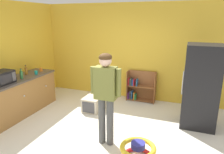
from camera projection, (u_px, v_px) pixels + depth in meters
ground_plane at (98, 135)px, 4.21m from camera, size 12.00×12.00×0.00m
back_wall at (131, 52)px, 5.94m from camera, size 5.20×0.06×2.70m
left_side_wall at (18, 55)px, 5.46m from camera, size 0.06×2.99×2.70m
kitchen_counter at (14, 99)px, 4.92m from camera, size 0.65×2.38×0.90m
refrigerator at (201, 87)px, 4.40m from camera, size 0.73×0.68×1.78m
bookshelf at (140, 88)px, 5.93m from camera, size 0.80×0.28×0.85m
standing_person at (106, 91)px, 3.68m from camera, size 0.57×0.22×1.72m
baby_walker at (138, 151)px, 3.46m from camera, size 0.60×0.60×0.32m
pet_carrier at (93, 103)px, 5.33m from camera, size 0.42×0.55×0.36m
microwave at (1, 78)px, 4.52m from camera, size 0.37×0.48×0.28m
banana_bunch at (14, 77)px, 4.98m from camera, size 0.15×0.16×0.04m
green_glass_bottle at (21, 75)px, 4.91m from camera, size 0.07×0.07×0.25m
amber_bottle at (26, 71)px, 5.28m from camera, size 0.07×0.07×0.25m
orange_cup at (41, 70)px, 5.61m from camera, size 0.08×0.08×0.09m
teal_cup at (36, 72)px, 5.31m from camera, size 0.08×0.08×0.09m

